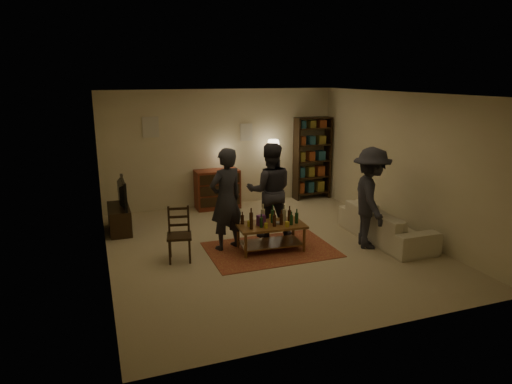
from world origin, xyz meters
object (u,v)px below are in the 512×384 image
coffee_table (271,227)px  bookshelf (312,157)px  dining_chair (179,232)px  person_by_sofa (371,198)px  dresser (218,188)px  tv_stand (119,212)px  sofa (386,224)px  person_left (226,199)px  person_right (270,191)px  floor_lamp (273,150)px

coffee_table → bookshelf: (2.27, 2.93, 0.61)m
dining_chair → person_by_sofa: (3.30, -0.57, 0.42)m
dresser → bookshelf: size_ratio=0.67×
tv_stand → sofa: size_ratio=0.51×
coffee_table → dresser: dresser is taller
coffee_table → tv_stand: 3.11m
person_left → person_right: size_ratio=1.00×
sofa → person_right: bearing=65.5°
tv_stand → person_left: person_left is taller
person_left → person_by_sofa: person_left is taller
coffee_table → person_by_sofa: person_by_sofa is taller
floor_lamp → sofa: (1.04, -3.05, -0.99)m
person_by_sofa → floor_lamp: bearing=29.0°
coffee_table → dresser: (-0.17, 2.87, 0.05)m
coffee_table → bookshelf: bearing=52.3°
person_right → tv_stand: bearing=-9.9°
sofa → person_by_sofa: 0.80m
dresser → sofa: 3.93m
dresser → floor_lamp: bearing=-2.7°
bookshelf → coffee_table: bearing=-127.7°
floor_lamp → person_right: 2.38m
dining_chair → person_left: (0.88, 0.20, 0.43)m
person_left → person_right: (0.94, 0.32, -0.00)m
person_right → floor_lamp: bearing=-97.5°
tv_stand → dresser: (2.25, 0.91, 0.09)m
floor_lamp → tv_stand: bearing=-166.7°
floor_lamp → person_left: person_left is taller
dining_chair → person_left: bearing=23.5°
dining_chair → bookshelf: (3.84, 2.80, 0.55)m
dining_chair → sofa: bearing=4.9°
dining_chair → tv_stand: size_ratio=0.87×
bookshelf → person_by_sofa: bookshelf is taller
floor_lamp → person_by_sofa: person_by_sofa is taller
sofa → person_left: size_ratio=1.15×
person_by_sofa → person_left: bearing=91.9°
coffee_table → person_left: 0.92m
floor_lamp → person_right: (-0.94, -2.15, -0.39)m
floor_lamp → person_by_sofa: size_ratio=0.85×
tv_stand → person_right: bearing=-26.0°
dresser → person_by_sofa: 3.83m
dining_chair → tv_stand: (-0.85, 1.82, -0.09)m
dining_chair → floor_lamp: floor_lamp is taller
sofa → person_right: person_right is taller
coffee_table → person_right: person_right is taller
dresser → person_right: bearing=-79.4°
dining_chair → bookshelf: bookshelf is taller
dining_chair → person_by_sofa: person_by_sofa is taller
sofa → person_left: (-2.92, 0.58, 0.60)m
tv_stand → floor_lamp: floor_lamp is taller
coffee_table → sofa: (2.22, -0.25, -0.12)m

